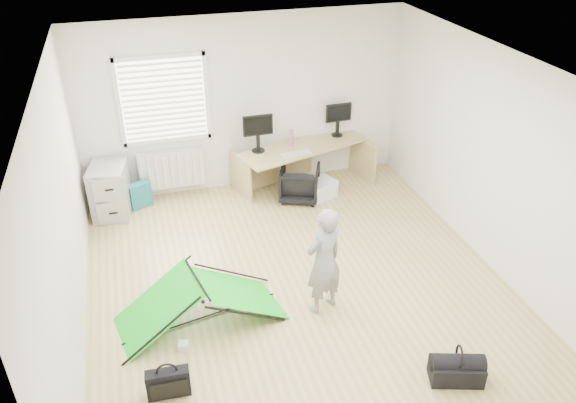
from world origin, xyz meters
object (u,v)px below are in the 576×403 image
object	(u,v)px
monitor_left	(258,138)
filing_cabinet	(111,190)
monitor_right	(338,124)
thermos	(291,137)
office_chair	(300,183)
laptop_bag	(168,383)
desk	(303,166)
duffel_bag	(456,371)
kite	(200,300)
storage_crate	(319,189)
person	(324,261)

from	to	relation	value
monitor_left	filing_cabinet	bearing A→B (deg)	-179.24
monitor_right	thermos	size ratio (longest dim) A/B	1.55
filing_cabinet	thermos	size ratio (longest dim) A/B	2.87
office_chair	laptop_bag	world-z (taller)	office_chair
filing_cabinet	office_chair	world-z (taller)	filing_cabinet
filing_cabinet	monitor_left	world-z (taller)	monitor_left
desk	monitor_left	xyz separation A→B (m)	(-0.73, 0.02, 0.57)
filing_cabinet	office_chair	xyz separation A→B (m)	(2.78, -0.37, -0.12)
filing_cabinet	duffel_bag	world-z (taller)	filing_cabinet
office_chair	kite	size ratio (longest dim) A/B	0.33
monitor_right	storage_crate	xyz separation A→B (m)	(-0.51, -0.65, -0.77)
filing_cabinet	storage_crate	size ratio (longest dim) A/B	1.61
filing_cabinet	person	distance (m)	3.67
thermos	duffel_bag	size ratio (longest dim) A/B	0.53
thermos	laptop_bag	size ratio (longest dim) A/B	0.66
desk	thermos	world-z (taller)	thermos
storage_crate	laptop_bag	size ratio (longest dim) A/B	1.17
storage_crate	monitor_right	bearing A→B (deg)	51.82
monitor_left	office_chair	bearing A→B (deg)	-35.46
office_chair	kite	distance (m)	2.98
thermos	kite	xyz separation A→B (m)	(-1.88, -2.75, -0.56)
filing_cabinet	duffel_bag	bearing A→B (deg)	-42.33
monitor_right	monitor_left	bearing A→B (deg)	-173.13
storage_crate	duffel_bag	bearing A→B (deg)	-88.50
desk	person	world-z (taller)	person
office_chair	monitor_left	bearing A→B (deg)	-12.25
laptop_bag	duffel_bag	world-z (taller)	laptop_bag
thermos	person	size ratio (longest dim) A/B	0.20
laptop_bag	monitor_left	bearing A→B (deg)	67.29
monitor_left	office_chair	size ratio (longest dim) A/B	0.76
monitor_right	laptop_bag	size ratio (longest dim) A/B	1.02
kite	monitor_left	bearing A→B (deg)	52.31
thermos	duffel_bag	world-z (taller)	thermos
office_chair	desk	bearing A→B (deg)	-92.44
kite	storage_crate	world-z (taller)	kite
monitor_right	kite	world-z (taller)	monitor_right
storage_crate	thermos	bearing A→B (deg)	123.06
monitor_left	laptop_bag	distance (m)	4.17
thermos	kite	bearing A→B (deg)	-124.37
desk	kite	bearing A→B (deg)	-144.56
duffel_bag	filing_cabinet	bearing A→B (deg)	144.32
filing_cabinet	office_chair	bearing A→B (deg)	3.39
monitor_left	person	size ratio (longest dim) A/B	0.34
person	storage_crate	xyz separation A→B (m)	(0.82, 2.46, -0.53)
kite	storage_crate	distance (m)	3.16
thermos	person	world-z (taller)	person
office_chair	storage_crate	xyz separation A→B (m)	(0.31, -0.04, -0.14)
office_chair	storage_crate	world-z (taller)	office_chair
desk	monitor_right	bearing A→B (deg)	3.25
person	storage_crate	distance (m)	2.65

